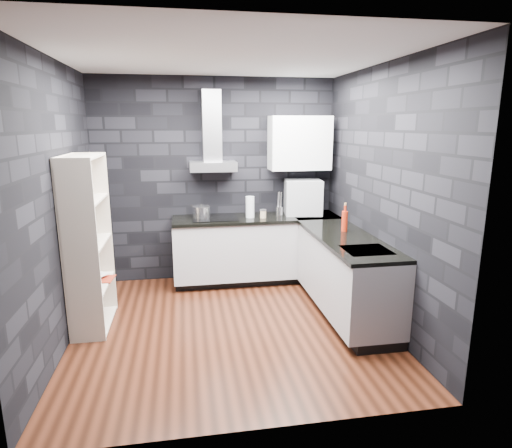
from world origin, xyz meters
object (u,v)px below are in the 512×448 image
object	(u,v)px
appliance_garage	(303,198)
bookshelf	(89,243)
glass_vase	(250,207)
utensil_crock	(279,211)
red_bottle	(345,221)
fruit_bowl	(86,243)
pot	(201,212)
storage_jar	(263,214)

from	to	relation	value
appliance_garage	bookshelf	distance (m)	2.79
glass_vase	appliance_garage	size ratio (longest dim) A/B	0.58
utensil_crock	appliance_garage	xyz separation A→B (m)	(0.34, 0.04, 0.17)
red_bottle	fruit_bowl	bearing A→B (deg)	-176.21
appliance_garage	red_bottle	world-z (taller)	appliance_garage
glass_vase	pot	bearing A→B (deg)	174.61
pot	storage_jar	size ratio (longest dim) A/B	2.30
pot	fruit_bowl	size ratio (longest dim) A/B	0.94
glass_vase	utensil_crock	size ratio (longest dim) A/B	2.33
glass_vase	red_bottle	size ratio (longest dim) A/B	1.21
utensil_crock	fruit_bowl	size ratio (longest dim) A/B	0.50
pot	bookshelf	world-z (taller)	bookshelf
pot	fruit_bowl	distance (m)	1.66
pot	bookshelf	xyz separation A→B (m)	(-1.20, -1.03, -0.08)
fruit_bowl	red_bottle	bearing A→B (deg)	3.79
pot	storage_jar	xyz separation A→B (m)	(0.79, -0.12, -0.03)
storage_jar	utensil_crock	size ratio (longest dim) A/B	0.81
utensil_crock	appliance_garage	distance (m)	0.38
glass_vase	bookshelf	world-z (taller)	bookshelf
storage_jar	appliance_garage	xyz separation A→B (m)	(0.58, 0.15, 0.18)
utensil_crock	fruit_bowl	distance (m)	2.51
pot	storage_jar	distance (m)	0.80
pot	red_bottle	xyz separation A→B (m)	(1.58, -0.97, 0.04)
appliance_garage	red_bottle	distance (m)	1.03
storage_jar	red_bottle	xyz separation A→B (m)	(0.79, -0.85, 0.07)
pot	utensil_crock	world-z (taller)	pot
red_bottle	appliance_garage	bearing A→B (deg)	101.85
glass_vase	storage_jar	xyz separation A→B (m)	(0.16, -0.06, -0.09)
appliance_garage	utensil_crock	bearing A→B (deg)	-165.53
pot	red_bottle	distance (m)	1.86
appliance_garage	glass_vase	bearing A→B (deg)	-165.47
storage_jar	fruit_bowl	world-z (taller)	storage_jar
storage_jar	utensil_crock	xyz separation A→B (m)	(0.24, 0.11, 0.01)
storage_jar	bookshelf	world-z (taller)	bookshelf
red_bottle	fruit_bowl	world-z (taller)	red_bottle
storage_jar	red_bottle	distance (m)	1.16
red_bottle	bookshelf	distance (m)	2.78
fruit_bowl	storage_jar	bearing A→B (deg)	27.53
bookshelf	fruit_bowl	world-z (taller)	bookshelf
pot	fruit_bowl	xyz separation A→B (m)	(-1.20, -1.16, -0.04)
utensil_crock	red_bottle	bearing A→B (deg)	-60.40
fruit_bowl	pot	bearing A→B (deg)	44.02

